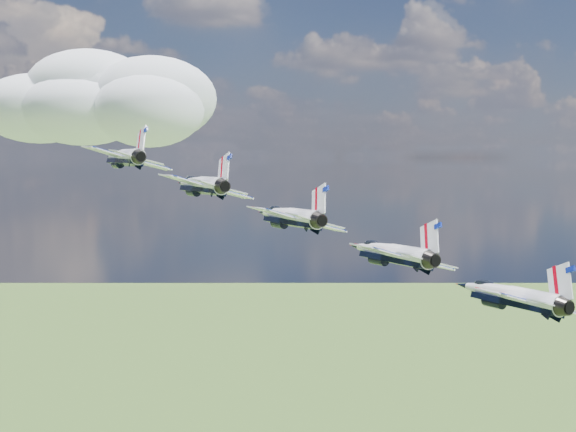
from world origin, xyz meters
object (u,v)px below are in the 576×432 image
object	(u,v)px
jet_0	(123,157)
jet_2	(288,216)
jet_1	(200,184)
jet_3	(389,252)
jet_4	(508,295)

from	to	relation	value
jet_0	jet_2	world-z (taller)	jet_0
jet_0	jet_2	xyz separation A→B (m)	(15.50, -16.91, -6.09)
jet_1	jet_3	size ratio (longest dim) A/B	1.00
jet_1	jet_2	size ratio (longest dim) A/B	1.00
jet_3	jet_1	bearing A→B (deg)	120.24
jet_0	jet_4	xyz separation A→B (m)	(30.99, -33.82, -12.18)
jet_1	jet_2	xyz separation A→B (m)	(7.75, -8.45, -3.04)
jet_0	jet_1	distance (m)	11.86
jet_0	jet_3	xyz separation A→B (m)	(23.24, -25.36, -9.13)
jet_2	jet_0	bearing A→B (deg)	120.24
jet_1	jet_4	world-z (taller)	jet_1
jet_2	jet_3	size ratio (longest dim) A/B	1.00
jet_0	jet_3	distance (m)	35.59
jet_2	jet_4	bearing A→B (deg)	-59.76
jet_0	jet_1	size ratio (longest dim) A/B	1.00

